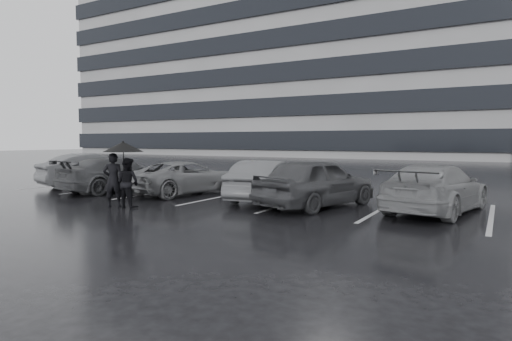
{
  "coord_description": "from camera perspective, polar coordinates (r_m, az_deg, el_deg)",
  "views": [
    {
      "loc": [
        6.38,
        -10.0,
        1.99
      ],
      "look_at": [
        0.04,
        1.0,
        1.1
      ],
      "focal_mm": 30.0,
      "sensor_mm": 36.0,
      "label": 1
    }
  ],
  "objects": [
    {
      "name": "ground",
      "position": [
        12.03,
        -2.57,
        -5.52
      ],
      "size": [
        160.0,
        160.0,
        0.0
      ],
      "primitive_type": "plane",
      "color": "black",
      "rests_on": "ground"
    },
    {
      "name": "office_building",
      "position": [
        65.74,
        3.94,
        14.82
      ],
      "size": [
        61.0,
        26.0,
        29.0
      ],
      "color": "gray",
      "rests_on": "ground"
    },
    {
      "name": "car_main",
      "position": [
        12.94,
        8.07,
        -1.59
      ],
      "size": [
        2.82,
        4.63,
        1.47
      ],
      "primitive_type": "imported",
      "rotation": [
        0.0,
        0.0,
        2.88
      ],
      "color": "black",
      "rests_on": "ground"
    },
    {
      "name": "car_west_a",
      "position": [
        14.21,
        1.43,
        -1.34
      ],
      "size": [
        2.01,
        4.21,
        1.33
      ],
      "primitive_type": "imported",
      "rotation": [
        0.0,
        0.0,
        3.29
      ],
      "color": "#313134",
      "rests_on": "ground"
    },
    {
      "name": "car_west_b",
      "position": [
        16.23,
        -9.3,
        -0.93
      ],
      "size": [
        2.83,
        4.69,
        1.22
      ],
      "primitive_type": "imported",
      "rotation": [
        0.0,
        0.0,
        2.95
      ],
      "color": "#515154",
      "rests_on": "ground"
    },
    {
      "name": "car_west_c",
      "position": [
        17.6,
        -18.05,
        -0.51
      ],
      "size": [
        2.52,
        4.8,
        1.33
      ],
      "primitive_type": "imported",
      "rotation": [
        0.0,
        0.0,
        2.99
      ],
      "color": "black",
      "rests_on": "ground"
    },
    {
      "name": "car_west_d",
      "position": [
        19.76,
        -20.9,
        0.05
      ],
      "size": [
        2.73,
        4.61,
        1.43
      ],
      "primitive_type": "imported",
      "rotation": [
        0.0,
        0.0,
        2.84
      ],
      "color": "#313134",
      "rests_on": "ground"
    },
    {
      "name": "car_east",
      "position": [
        12.83,
        22.83,
        -2.22
      ],
      "size": [
        2.67,
        4.87,
        1.34
      ],
      "primitive_type": "imported",
      "rotation": [
        0.0,
        0.0,
        2.96
      ],
      "color": "#515154",
      "rests_on": "ground"
    },
    {
      "name": "pedestrian_left",
      "position": [
        13.48,
        -18.49,
        -1.21
      ],
      "size": [
        0.71,
        0.66,
        1.63
      ],
      "primitive_type": "imported",
      "rotation": [
        0.0,
        0.0,
        3.77
      ],
      "color": "black",
      "rests_on": "ground"
    },
    {
      "name": "pedestrian_right",
      "position": [
        13.23,
        -16.73,
        -1.58
      ],
      "size": [
        0.74,
        0.58,
        1.48
      ],
      "primitive_type": "imported",
      "rotation": [
        0.0,
        0.0,
        3.17
      ],
      "color": "black",
      "rests_on": "ground"
    },
    {
      "name": "umbrella",
      "position": [
        13.2,
        -17.29,
        3.03
      ],
      "size": [
        1.17,
        1.17,
        1.98
      ],
      "color": "black",
      "rests_on": "ground"
    },
    {
      "name": "stall_stripes",
      "position": [
        14.55,
        0.07,
        -3.84
      ],
      "size": [
        19.72,
        5.0,
        0.0
      ],
      "color": "#AAAAAC",
      "rests_on": "ground"
    }
  ]
}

